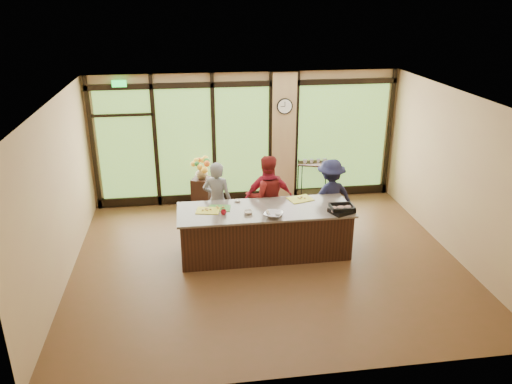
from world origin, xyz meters
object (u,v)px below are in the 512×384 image
object	(u,v)px
island_base	(265,232)
flower_stand	(202,195)
roasting_pan	(342,211)
cook_left	(217,201)
cook_right	(330,197)
bar_cart	(314,175)

from	to	relation	value
island_base	flower_stand	world-z (taller)	island_base
island_base	roasting_pan	xyz separation A→B (m)	(1.35, -0.35, 0.52)
cook_left	cook_right	size ratio (longest dim) A/B	1.03
cook_right	bar_cart	distance (m)	1.73
flower_stand	roasting_pan	bearing A→B (deg)	-24.20
roasting_pan	bar_cart	xyz separation A→B (m)	(0.22, 2.80, -0.34)
island_base	cook_right	size ratio (longest dim) A/B	1.99
flower_stand	bar_cart	xyz separation A→B (m)	(2.64, 0.35, 0.21)
cook_left	flower_stand	size ratio (longest dim) A/B	1.99
cook_left	flower_stand	distance (m)	1.39
island_base	cook_left	size ratio (longest dim) A/B	1.93
island_base	flower_stand	bearing A→B (deg)	117.06
flower_stand	cook_left	bearing A→B (deg)	-57.98
flower_stand	bar_cart	bearing A→B (deg)	28.70
flower_stand	bar_cart	distance (m)	2.67
island_base	cook_right	xyz separation A→B (m)	(1.45, 0.73, 0.34)
cook_left	cook_right	xyz separation A→B (m)	(2.27, -0.05, -0.02)
cook_right	island_base	bearing A→B (deg)	13.14
cook_left	island_base	bearing A→B (deg)	155.82
cook_left	roasting_pan	size ratio (longest dim) A/B	3.91
island_base	cook_right	distance (m)	1.66
cook_right	flower_stand	size ratio (longest dim) A/B	1.93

